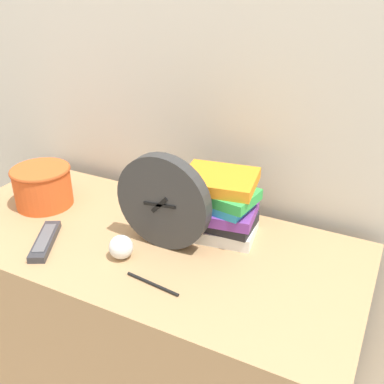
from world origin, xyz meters
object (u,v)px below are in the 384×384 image
at_px(book_stack, 219,206).
at_px(crumpled_paper_ball, 120,247).
at_px(desk_clock, 163,202).
at_px(basket, 43,185).
at_px(pen, 153,284).
at_px(tv_remote, 45,241).

distance_m(book_stack, crumpled_paper_ball, 0.31).
bearing_deg(crumpled_paper_ball, desk_clock, 54.36).
distance_m(basket, crumpled_paper_ball, 0.43).
height_order(desk_clock, pen, desk_clock).
height_order(desk_clock, crumpled_paper_ball, desk_clock).
distance_m(book_stack, tv_remote, 0.51).
bearing_deg(pen, desk_clock, 110.66).
distance_m(desk_clock, book_stack, 0.18).
xyz_separation_m(book_stack, crumpled_paper_ball, (-0.19, -0.23, -0.06)).
bearing_deg(tv_remote, book_stack, 32.84).
bearing_deg(tv_remote, crumpled_paper_ball, 10.96).
xyz_separation_m(crumpled_paper_ball, pen, (0.14, -0.07, -0.03)).
relative_size(book_stack, tv_remote, 1.25).
relative_size(book_stack, crumpled_paper_ball, 3.61).
xyz_separation_m(basket, crumpled_paper_ball, (0.40, -0.14, -0.04)).
bearing_deg(book_stack, pen, -99.99).
height_order(book_stack, crumpled_paper_ball, book_stack).
distance_m(book_stack, pen, 0.31).
relative_size(tv_remote, pen, 1.21).
distance_m(book_stack, basket, 0.61).
xyz_separation_m(book_stack, basket, (-0.60, -0.09, -0.02)).
bearing_deg(crumpled_paper_ball, tv_remote, -169.04).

